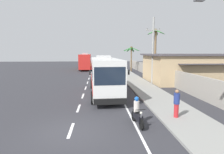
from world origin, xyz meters
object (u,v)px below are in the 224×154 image
object	(u,v)px
palm_nearest	(131,53)
palm_second	(155,46)
motorcycle_beside_bus	(137,114)
coach_bus_foreground	(104,74)
pedestrian_near_kerb	(177,103)
utility_pole_mid	(153,50)
roadside_building	(199,68)
coach_bus_far_lane	(85,61)

from	to	relation	value
palm_nearest	palm_second	distance (m)	13.12
motorcycle_beside_bus	palm_second	size ratio (longest dim) A/B	0.26
coach_bus_foreground	palm_nearest	size ratio (longest dim) A/B	1.97
pedestrian_near_kerb	utility_pole_mid	bearing A→B (deg)	14.74
utility_pole_mid	roadside_building	world-z (taller)	utility_pole_mid
motorcycle_beside_bus	coach_bus_foreground	bearing A→B (deg)	100.79
palm_nearest	roadside_building	bearing A→B (deg)	-64.59
motorcycle_beside_bus	roadside_building	size ratio (longest dim) A/B	0.13
coach_bus_far_lane	palm_second	xyz separation A→B (m)	(11.59, -19.35, 2.98)
pedestrian_near_kerb	roadside_building	bearing A→B (deg)	-7.80
coach_bus_foreground	palm_second	bearing A→B (deg)	49.33
pedestrian_near_kerb	palm_nearest	bearing A→B (deg)	20.18
palm_second	roadside_building	distance (m)	6.83
palm_nearest	palm_second	bearing A→B (deg)	-84.17
motorcycle_beside_bus	pedestrian_near_kerb	xyz separation A→B (m)	(2.59, 0.69, 0.39)
coach_bus_foreground	coach_bus_far_lane	distance (m)	28.75
coach_bus_far_lane	pedestrian_near_kerb	xyz separation A→B (m)	(7.90, -36.17, -1.01)
coach_bus_far_lane	motorcycle_beside_bus	world-z (taller)	coach_bus_far_lane
palm_second	roadside_building	xyz separation A→B (m)	(5.78, -1.96, -3.05)
palm_nearest	roadside_building	world-z (taller)	palm_nearest
palm_nearest	coach_bus_far_lane	bearing A→B (deg)	148.29
pedestrian_near_kerb	roadside_building	size ratio (longest dim) A/B	0.12
pedestrian_near_kerb	coach_bus_far_lane	bearing A→B (deg)	37.02
coach_bus_foreground	roadside_building	xyz separation A→B (m)	(13.65, 7.20, 0.00)
motorcycle_beside_bus	palm_second	world-z (taller)	palm_second
utility_pole_mid	palm_second	xyz separation A→B (m)	(1.29, 3.20, 0.58)
palm_nearest	pedestrian_near_kerb	bearing A→B (deg)	-94.51
palm_second	roadside_building	world-z (taller)	palm_second
coach_bus_far_lane	pedestrian_near_kerb	bearing A→B (deg)	-77.68
coach_bus_far_lane	palm_second	bearing A→B (deg)	-59.09
coach_bus_foreground	pedestrian_near_kerb	bearing A→B (deg)	-61.38
pedestrian_near_kerb	palm_nearest	distance (m)	30.09
motorcycle_beside_bus	palm_second	bearing A→B (deg)	70.29
utility_pole_mid	palm_second	world-z (taller)	utility_pole_mid
coach_bus_far_lane	utility_pole_mid	distance (m)	24.91
coach_bus_far_lane	pedestrian_near_kerb	world-z (taller)	coach_bus_far_lane
coach_bus_far_lane	roadside_building	size ratio (longest dim) A/B	0.84
palm_second	utility_pole_mid	bearing A→B (deg)	-112.01
coach_bus_far_lane	motorcycle_beside_bus	size ratio (longest dim) A/B	6.38
utility_pole_mid	palm_second	distance (m)	3.50
utility_pole_mid	palm_nearest	xyz separation A→B (m)	(-0.04, 16.22, -0.35)
palm_nearest	utility_pole_mid	bearing A→B (deg)	-89.87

